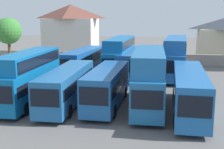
{
  "coord_description": "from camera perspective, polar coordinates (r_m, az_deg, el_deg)",
  "views": [
    {
      "loc": [
        5.11,
        -25.44,
        8.05
      ],
      "look_at": [
        0.0,
        3.0,
        2.35
      ],
      "focal_mm": 48.81,
      "sensor_mm": 36.0,
      "label": 1
    }
  ],
  "objects": [
    {
      "name": "depot_boundary_wall",
      "position": [
        50.63,
        4.3,
        3.01
      ],
      "size": [
        56.0,
        0.5,
        1.8
      ],
      "primitive_type": "cube",
      "color": "gray",
      "rests_on": "ground"
    },
    {
      "name": "house_terrace_centre",
      "position": [
        59.25,
        19.98,
        6.36
      ],
      "size": [
        8.85,
        8.08,
        7.42
      ],
      "color": "beige",
      "rests_on": "ground"
    },
    {
      "name": "bus_3",
      "position": [
        27.0,
        -0.9,
        -1.96
      ],
      "size": [
        2.62,
        10.11,
        3.37
      ],
      "rotation": [
        0.0,
        0.0,
        -1.58
      ],
      "color": "#1B5598",
      "rests_on": "ground"
    },
    {
      "name": "bus_7",
      "position": [
        41.13,
        1.5,
        3.84
      ],
      "size": [
        2.82,
        11.78,
        4.99
      ],
      "rotation": [
        0.0,
        0.0,
        -1.6
      ],
      "color": "#1061A5",
      "rests_on": "ground"
    },
    {
      "name": "bus_9",
      "position": [
        40.27,
        11.82,
        3.57
      ],
      "size": [
        3.19,
        11.77,
        5.15
      ],
      "rotation": [
        0.0,
        0.0,
        -1.63
      ],
      "color": "#1E5CA5",
      "rests_on": "ground"
    },
    {
      "name": "bus_4",
      "position": [
        26.28,
        6.94,
        -0.35
      ],
      "size": [
        2.92,
        10.44,
        5.07
      ],
      "rotation": [
        0.0,
        0.0,
        -1.53
      ],
      "color": "#1C609C",
      "rests_on": "ground"
    },
    {
      "name": "bus_2",
      "position": [
        27.62,
        -8.42,
        -1.87
      ],
      "size": [
        2.86,
        11.33,
        3.29
      ],
      "rotation": [
        0.0,
        0.0,
        -1.53
      ],
      "color": "#1E5E9B",
      "rests_on": "ground"
    },
    {
      "name": "bus_5",
      "position": [
        25.87,
        14.28,
        -2.72
      ],
      "size": [
        2.63,
        12.01,
        3.51
      ],
      "rotation": [
        0.0,
        0.0,
        -1.58
      ],
      "color": "#1C5DA4",
      "rests_on": "ground"
    },
    {
      "name": "bus_1",
      "position": [
        28.57,
        -15.4,
        -0.1
      ],
      "size": [
        2.72,
        10.43,
        4.74
      ],
      "rotation": [
        0.0,
        0.0,
        -1.55
      ],
      "color": "#0C5D9D",
      "rests_on": "ground"
    },
    {
      "name": "bus_8",
      "position": [
        40.36,
        4.2,
        2.45
      ],
      "size": [
        3.4,
        11.82,
        3.43
      ],
      "rotation": [
        0.0,
        0.0,
        -1.65
      ],
      "color": "#1E5897",
      "rests_on": "ground"
    },
    {
      "name": "bus_6",
      "position": [
        41.43,
        -5.38,
        2.65
      ],
      "size": [
        3.24,
        11.77,
        3.42
      ],
      "rotation": [
        0.0,
        0.0,
        -1.64
      ],
      "color": "#1656A3",
      "rests_on": "ground"
    },
    {
      "name": "house_terrace_left",
      "position": [
        62.23,
        -7.72,
        8.35
      ],
      "size": [
        10.46,
        7.27,
        10.02
      ],
      "color": "silver",
      "rests_on": "ground"
    },
    {
      "name": "tree_behind_wall",
      "position": [
        53.59,
        -18.86,
        7.7
      ],
      "size": [
        4.35,
        4.35,
        7.59
      ],
      "color": "brown",
      "rests_on": "ground"
    },
    {
      "name": "ground",
      "position": [
        44.47,
        3.42,
        0.71
      ],
      "size": [
        140.0,
        140.0,
        0.0
      ],
      "primitive_type": "plane",
      "color": "#605E5B"
    }
  ]
}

